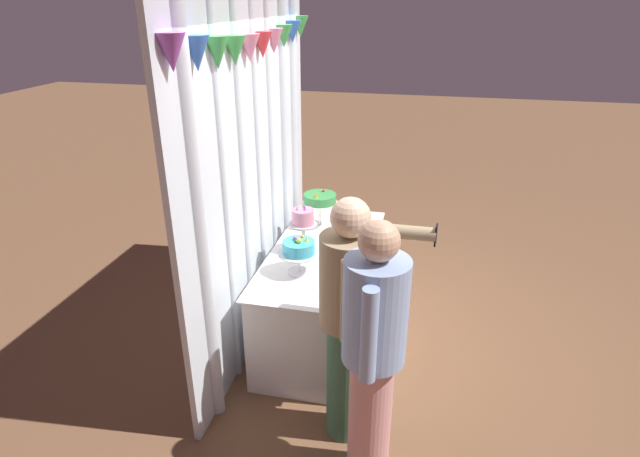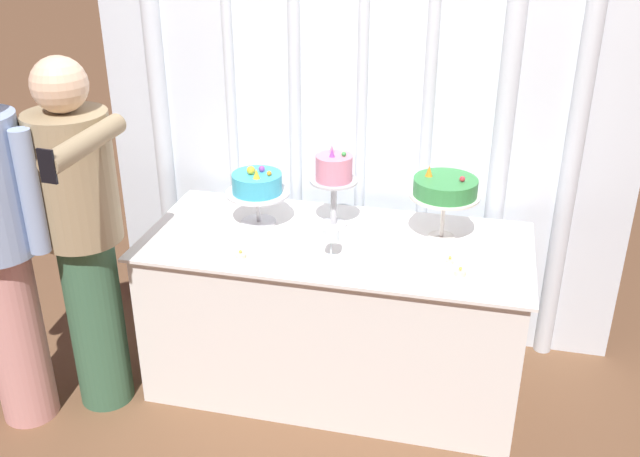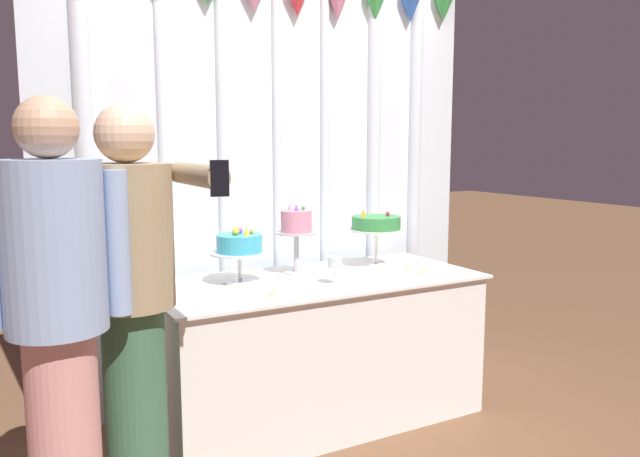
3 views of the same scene
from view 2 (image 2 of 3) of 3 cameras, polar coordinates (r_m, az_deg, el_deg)
The scene contains 11 objects.
ground_plane at distance 3.64m, azimuth 0.80°, elevation -12.75°, with size 24.00×24.00×0.00m, color brown.
draped_curtain at distance 3.56m, azimuth 3.46°, elevation 12.59°, with size 2.70×0.16×2.74m.
cake_table at distance 3.50m, azimuth 1.21°, elevation -6.69°, with size 1.77×0.80×0.79m.
cake_display_leftmost at distance 3.40m, azimuth -4.98°, elevation 3.34°, with size 0.30×0.30×0.30m.
cake_display_center at distance 3.34m, azimuth 1.11°, elevation 4.39°, with size 0.22×0.22×0.39m.
cake_display_rightmost at distance 3.27m, azimuth 9.84°, elevation 3.06°, with size 0.32×0.32×0.34m.
wine_glass at distance 3.10m, azimuth 0.89°, elevation -0.52°, with size 0.08×0.08×0.14m.
tealight_far_left at distance 3.17m, azimuth -6.28°, elevation -2.11°, with size 0.05×0.05×0.04m.
tealight_near_left at distance 3.15m, azimuth 10.22°, elevation -2.51°, with size 0.04×0.04×0.03m.
tealight_near_right at distance 3.07m, azimuth 11.00°, elevation -3.43°, with size 0.05×0.05×0.04m.
guest_girl_blue_dress at distance 3.29m, azimuth -18.33°, elevation 0.02°, with size 0.51×0.67×1.66m.
Camera 2 is at (0.61, -2.79, 2.27)m, focal length 40.55 mm.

